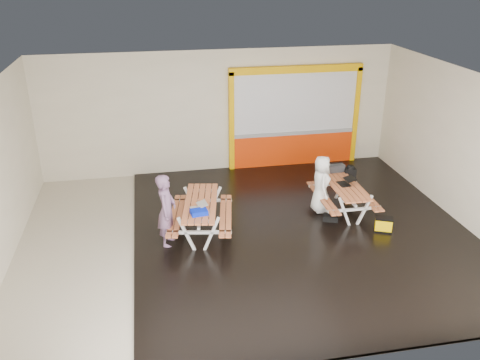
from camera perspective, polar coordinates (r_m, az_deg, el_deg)
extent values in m
cube|color=beige|center=(11.34, 0.86, -6.46)|extent=(10.00, 8.00, 0.01)
cube|color=white|center=(10.04, 0.98, 11.12)|extent=(10.00, 8.00, 0.01)
cube|color=beige|center=(14.30, -2.36, 7.69)|extent=(10.00, 0.01, 3.50)
cube|color=beige|center=(7.13, 7.55, -10.11)|extent=(10.00, 0.01, 3.50)
cube|color=beige|center=(12.52, 24.00, 3.25)|extent=(0.01, 8.00, 3.50)
cube|color=black|center=(11.61, 6.94, -5.70)|extent=(7.50, 7.98, 0.05)
cube|color=red|center=(15.09, 6.06, 3.44)|extent=(3.60, 0.12, 1.00)
cube|color=gray|center=(14.91, 6.15, 5.35)|extent=(3.60, 0.14, 0.10)
cube|color=silver|center=(14.66, 6.29, 8.74)|extent=(3.60, 0.08, 1.72)
cube|color=#F1AD00|center=(14.36, -0.98, 6.52)|extent=(0.14, 0.16, 2.90)
cube|color=#F1AD00|center=(15.42, 12.96, 7.13)|extent=(0.14, 0.16, 2.90)
cube|color=#F1AD00|center=(14.43, 6.49, 12.40)|extent=(3.88, 0.16, 0.20)
cube|color=#C5693B|center=(11.14, -5.96, -2.61)|extent=(0.47, 1.99, 0.04)
cube|color=#C5693B|center=(11.12, -5.23, -2.61)|extent=(0.47, 1.99, 0.04)
cube|color=#C5693B|center=(11.11, -4.50, -2.61)|extent=(0.47, 1.99, 0.04)
cube|color=#C5693B|center=(11.10, -3.77, -2.61)|extent=(0.47, 1.99, 0.04)
cube|color=#C5693B|center=(11.10, -3.03, -2.61)|extent=(0.47, 1.99, 0.04)
cube|color=white|center=(10.63, -6.09, -6.15)|extent=(0.38, 0.12, 0.80)
cube|color=white|center=(10.59, -3.27, -6.15)|extent=(0.38, 0.12, 0.80)
cube|color=white|center=(10.59, -4.69, -5.94)|extent=(1.36, 0.30, 0.06)
cube|color=white|center=(10.46, -4.74, -4.70)|extent=(0.68, 0.18, 0.06)
cube|color=white|center=(11.97, -5.47, -2.52)|extent=(0.38, 0.12, 0.80)
cube|color=white|center=(11.94, -2.98, -2.52)|extent=(0.38, 0.12, 0.80)
cube|color=white|center=(11.93, -4.24, -2.33)|extent=(1.36, 0.30, 0.06)
cube|color=white|center=(11.82, -4.27, -1.19)|extent=(0.68, 0.18, 0.06)
cube|color=white|center=(11.20, -4.47, -3.53)|extent=(0.35, 1.62, 0.06)
cube|color=#C5693B|center=(11.31, -7.58, -3.98)|extent=(0.47, 1.99, 0.04)
cube|color=#C5693B|center=(11.29, -6.90, -3.98)|extent=(0.47, 1.99, 0.04)
cube|color=#C5693B|center=(11.23, -1.99, -3.98)|extent=(0.47, 1.99, 0.04)
cube|color=#C5693B|center=(11.22, -1.30, -3.97)|extent=(0.47, 1.99, 0.04)
cube|color=#C5693B|center=(12.21, 10.60, -0.69)|extent=(0.13, 1.88, 0.04)
cube|color=#C5693B|center=(12.25, 11.19, -0.64)|extent=(0.13, 1.88, 0.04)
cube|color=#C5693B|center=(12.30, 11.77, -0.59)|extent=(0.13, 1.88, 0.04)
cube|color=#C5693B|center=(12.35, 12.34, -0.54)|extent=(0.13, 1.88, 0.04)
cube|color=#C5693B|center=(12.40, 12.91, -0.50)|extent=(0.13, 1.88, 0.04)
cube|color=white|center=(11.76, 11.78, -3.57)|extent=(0.35, 0.06, 0.75)
cube|color=white|center=(11.95, 13.96, -3.34)|extent=(0.35, 0.06, 0.75)
cube|color=white|center=(11.83, 12.90, -3.27)|extent=(1.29, 0.07, 0.06)
cube|color=white|center=(11.73, 13.00, -2.21)|extent=(0.63, 0.06, 0.06)
cube|color=white|center=(12.96, 9.51, -0.74)|extent=(0.35, 0.06, 0.75)
cube|color=white|center=(13.12, 11.52, -0.58)|extent=(0.35, 0.06, 0.75)
cube|color=white|center=(13.02, 10.53, -0.49)|extent=(1.29, 0.07, 0.06)
cube|color=white|center=(12.92, 10.61, 0.50)|extent=(0.63, 0.06, 0.06)
cube|color=white|center=(12.38, 11.70, -1.38)|extent=(0.07, 1.54, 0.06)
cube|color=#C5693B|center=(12.22, 9.13, -2.00)|extent=(0.13, 1.88, 0.04)
cube|color=#C5693B|center=(12.26, 9.69, -1.95)|extent=(0.13, 1.88, 0.04)
cube|color=#C5693B|center=(12.59, 13.58, -1.60)|extent=(0.13, 1.88, 0.04)
cube|color=#C5693B|center=(12.64, 14.10, -1.55)|extent=(0.13, 1.88, 0.04)
imported|color=slate|center=(10.74, -8.34, -3.45)|extent=(0.54, 0.68, 1.63)
imported|color=white|center=(12.15, 9.19, -0.44)|extent=(0.54, 0.74, 1.40)
cube|color=silver|center=(10.78, -5.01, -3.34)|extent=(0.26, 0.34, 0.02)
cube|color=silver|center=(10.76, -4.34, -2.73)|extent=(0.24, 0.33, 0.06)
cube|color=silver|center=(10.76, -4.37, -2.73)|extent=(0.21, 0.29, 0.05)
cube|color=black|center=(12.30, 11.71, -0.44)|extent=(0.27, 0.36, 0.02)
cube|color=black|center=(12.32, 12.38, 0.14)|extent=(0.25, 0.35, 0.07)
cube|color=silver|center=(12.32, 12.35, 0.14)|extent=(0.21, 0.31, 0.05)
cube|color=#051EC3|center=(10.57, -4.68, -3.66)|extent=(0.37, 0.29, 0.10)
cube|color=black|center=(12.98, 10.85, 1.35)|extent=(0.43, 0.24, 0.19)
cylinder|color=black|center=(12.93, 10.89, 1.91)|extent=(0.31, 0.05, 0.03)
cube|color=black|center=(13.08, 12.35, 0.47)|extent=(0.30, 0.21, 0.41)
cylinder|color=black|center=(13.00, 12.44, 1.37)|extent=(0.20, 0.20, 0.10)
cube|color=black|center=(12.07, 10.25, -4.23)|extent=(0.42, 0.37, 0.13)
cube|color=black|center=(11.90, 15.92, -5.49)|extent=(0.46, 0.38, 0.04)
cube|color=#EFBB00|center=(11.84, 15.99, -4.87)|extent=(0.43, 0.36, 0.29)
cube|color=black|center=(11.76, 16.08, -4.21)|extent=(0.46, 0.38, 0.03)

